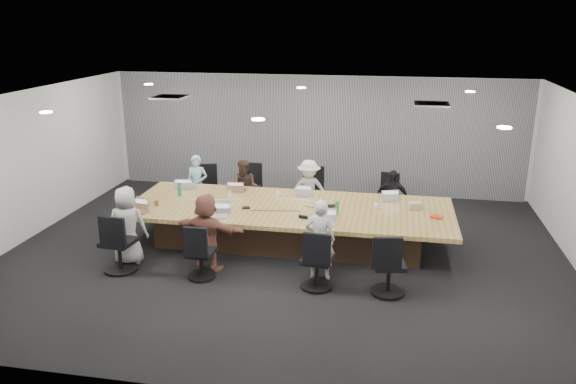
% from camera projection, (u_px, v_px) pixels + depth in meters
% --- Properties ---
extents(floor, '(10.00, 8.00, 0.00)m').
position_uv_depth(floor, '(284.00, 254.00, 10.17)').
color(floor, black).
rests_on(floor, ground).
extents(ceiling, '(10.00, 8.00, 0.00)m').
position_uv_depth(ceiling, '(284.00, 99.00, 9.33)').
color(ceiling, white).
rests_on(ceiling, wall_back).
extents(wall_back, '(10.00, 0.00, 2.80)m').
position_uv_depth(wall_back, '(316.00, 134.00, 13.50)').
color(wall_back, beige).
rests_on(wall_back, ground).
extents(wall_front, '(10.00, 0.00, 2.80)m').
position_uv_depth(wall_front, '(212.00, 282.00, 6.00)').
color(wall_front, beige).
rests_on(wall_front, ground).
extents(wall_left, '(0.00, 8.00, 2.80)m').
position_uv_depth(wall_left, '(25.00, 166.00, 10.63)').
color(wall_left, beige).
rests_on(wall_left, ground).
extents(curtain, '(9.80, 0.04, 2.80)m').
position_uv_depth(curtain, '(315.00, 135.00, 13.42)').
color(curtain, gray).
rests_on(curtain, ground).
extents(conference_table, '(6.00, 2.20, 0.74)m').
position_uv_depth(conference_table, '(289.00, 223.00, 10.52)').
color(conference_table, '#3F2A1C').
rests_on(conference_table, ground).
extents(chair_0, '(0.62, 0.62, 0.73)m').
position_uv_depth(chair_0, '(203.00, 192.00, 12.52)').
color(chair_0, black).
rests_on(chair_0, ground).
extents(chair_1, '(0.59, 0.59, 0.86)m').
position_uv_depth(chair_1, '(249.00, 192.00, 12.31)').
color(chair_1, black).
rests_on(chair_1, ground).
extents(chair_2, '(0.61, 0.61, 0.83)m').
position_uv_depth(chair_2, '(311.00, 196.00, 12.08)').
color(chair_2, black).
rests_on(chair_2, ground).
extents(chair_3, '(0.59, 0.59, 0.73)m').
position_uv_depth(chair_3, '(391.00, 203.00, 11.79)').
color(chair_3, black).
rests_on(chair_3, ground).
extents(chair_4, '(0.65, 0.65, 0.87)m').
position_uv_depth(chair_4, '(119.00, 247.00, 9.37)').
color(chair_4, black).
rests_on(chair_4, ground).
extents(chair_5, '(0.51, 0.51, 0.74)m').
position_uv_depth(chair_5, '(201.00, 257.00, 9.14)').
color(chair_5, black).
rests_on(chair_5, ground).
extents(chair_6, '(0.60, 0.60, 0.80)m').
position_uv_depth(chair_6, '(317.00, 264.00, 8.79)').
color(chair_6, black).
rests_on(chair_6, ground).
extents(chair_7, '(0.65, 0.65, 0.83)m').
position_uv_depth(chair_7, '(389.00, 269.00, 8.59)').
color(chair_7, black).
rests_on(chair_7, ground).
extents(person_0, '(0.47, 0.31, 1.28)m').
position_uv_depth(person_0, '(197.00, 185.00, 12.11)').
color(person_0, '#91BBCF').
rests_on(person_0, ground).
extents(laptop_0, '(0.40, 0.32, 0.02)m').
position_uv_depth(laptop_0, '(188.00, 187.00, 11.56)').
color(laptop_0, '#B2B2B7').
rests_on(laptop_0, conference_table).
extents(person_1, '(0.63, 0.51, 1.23)m').
position_uv_depth(person_1, '(245.00, 188.00, 11.93)').
color(person_1, '#382922').
rests_on(person_1, ground).
extents(laptop_1, '(0.35, 0.25, 0.02)m').
position_uv_depth(laptop_1, '(238.00, 190.00, 11.38)').
color(laptop_1, '#8C6647').
rests_on(laptop_1, conference_table).
extents(person_2, '(0.85, 0.50, 1.29)m').
position_uv_depth(person_2, '(309.00, 190.00, 11.68)').
color(person_2, '#B4B9B4').
rests_on(person_2, ground).
extents(laptop_2, '(0.31, 0.22, 0.02)m').
position_uv_depth(laptop_2, '(305.00, 194.00, 11.13)').
color(laptop_2, '#B2B2B7').
rests_on(laptop_2, conference_table).
extents(person_3, '(0.71, 0.34, 1.17)m').
position_uv_depth(person_3, '(392.00, 198.00, 11.40)').
color(person_3, black).
rests_on(person_3, ground).
extents(laptop_3, '(0.36, 0.29, 0.02)m').
position_uv_depth(laptop_3, '(392.00, 199.00, 10.83)').
color(laptop_3, '#B2B2B7').
rests_on(laptop_3, conference_table).
extents(person_4, '(0.73, 0.53, 1.37)m').
position_uv_depth(person_4, '(127.00, 225.00, 9.62)').
color(person_4, '#A7A7A7').
rests_on(person_4, ground).
extents(laptop_4, '(0.32, 0.25, 0.02)m').
position_uv_depth(laptop_4, '(141.00, 211.00, 10.12)').
color(laptop_4, '#8C6647').
rests_on(laptop_4, conference_table).
extents(person_5, '(1.29, 0.61, 1.34)m').
position_uv_depth(person_5, '(207.00, 232.00, 9.37)').
color(person_5, brown).
rests_on(person_5, ground).
extents(laptop_5, '(0.39, 0.31, 0.02)m').
position_uv_depth(laptop_5, '(217.00, 216.00, 9.87)').
color(laptop_5, '#B2B2B7').
rests_on(laptop_5, conference_table).
extents(person_6, '(0.50, 0.33, 1.36)m').
position_uv_depth(person_6, '(320.00, 239.00, 9.03)').
color(person_6, '#B9B9B9').
rests_on(person_6, ground).
extents(laptop_6, '(0.37, 0.28, 0.02)m').
position_uv_depth(laptop_6, '(324.00, 223.00, 9.53)').
color(laptop_6, '#B2B2B7').
rests_on(laptop_6, conference_table).
extents(bottle_green_left, '(0.09, 0.09, 0.26)m').
position_uv_depth(bottle_green_left, '(179.00, 189.00, 11.00)').
color(bottle_green_left, '#287444').
rests_on(bottle_green_left, conference_table).
extents(bottle_green_right, '(0.07, 0.07, 0.24)m').
position_uv_depth(bottle_green_right, '(337.00, 208.00, 9.96)').
color(bottle_green_right, '#287444').
rests_on(bottle_green_right, conference_table).
extents(bottle_clear, '(0.08, 0.08, 0.22)m').
position_uv_depth(bottle_clear, '(230.00, 196.00, 10.63)').
color(bottle_clear, silver).
rests_on(bottle_clear, conference_table).
extents(cup_white_far, '(0.09, 0.09, 0.10)m').
position_uv_depth(cup_white_far, '(278.00, 194.00, 10.96)').
color(cup_white_far, white).
rests_on(cup_white_far, conference_table).
extents(cup_white_near, '(0.10, 0.10, 0.11)m').
position_uv_depth(cup_white_near, '(376.00, 206.00, 10.25)').
color(cup_white_near, white).
rests_on(cup_white_near, conference_table).
extents(mug_brown, '(0.10, 0.10, 0.10)m').
position_uv_depth(mug_brown, '(157.00, 203.00, 10.45)').
color(mug_brown, brown).
rests_on(mug_brown, conference_table).
extents(mic_left, '(0.16, 0.13, 0.03)m').
position_uv_depth(mic_left, '(246.00, 208.00, 10.30)').
color(mic_left, black).
rests_on(mic_left, conference_table).
extents(mic_right, '(0.19, 0.16, 0.03)m').
position_uv_depth(mic_right, '(331.00, 206.00, 10.39)').
color(mic_right, black).
rests_on(mic_right, conference_table).
extents(stapler, '(0.16, 0.08, 0.06)m').
position_uv_depth(stapler, '(303.00, 217.00, 9.78)').
color(stapler, black).
rests_on(stapler, conference_table).
extents(canvas_bag, '(0.27, 0.21, 0.13)m').
position_uv_depth(canvas_bag, '(415.00, 206.00, 10.25)').
color(canvas_bag, tan).
rests_on(canvas_bag, conference_table).
extents(snack_packet, '(0.23, 0.18, 0.04)m').
position_uv_depth(snack_packet, '(436.00, 217.00, 9.80)').
color(snack_packet, red).
rests_on(snack_packet, conference_table).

